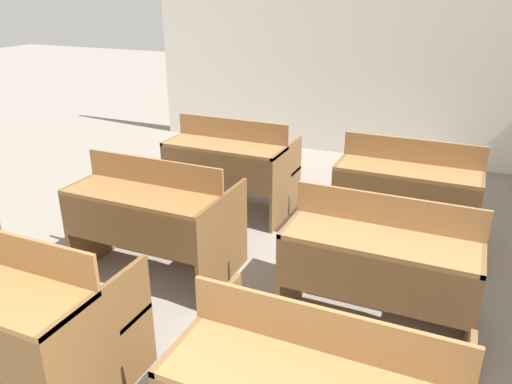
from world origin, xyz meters
name	(u,v)px	position (x,y,z in m)	size (l,w,h in m)	color
wall_back	(385,48)	(0.00, 6.48, 1.38)	(6.24, 0.06, 2.75)	white
bench_front_left	(15,308)	(-0.98, 1.68, 0.47)	(1.13, 0.76, 0.91)	brown
bench_second_left	(154,215)	(-0.97, 2.95, 0.47)	(1.13, 0.76, 0.91)	brown
bench_second_right	(381,262)	(0.71, 2.95, 0.47)	(1.13, 0.76, 0.91)	brown
bench_third_left	(231,164)	(-0.96, 4.23, 0.47)	(1.13, 0.76, 0.91)	brown
bench_third_right	(408,190)	(0.68, 4.23, 0.47)	(1.13, 0.76, 0.91)	brown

